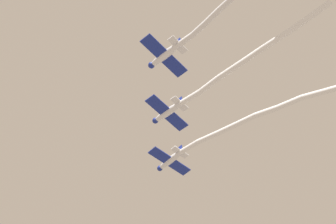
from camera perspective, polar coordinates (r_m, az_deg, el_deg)
airplane_lead at (r=74.06m, az=0.22°, el=-5.89°), size 5.90×7.65×1.91m
smoke_trail_lead at (r=67.79m, az=12.12°, el=-0.14°), size 23.84×19.27×2.25m
airplane_left_wing at (r=67.83m, az=-0.08°, el=-0.05°), size 5.83×7.47×1.91m
smoke_trail_left_wing at (r=64.08m, az=10.00°, el=6.62°), size 20.67×12.88×2.67m
airplane_right_wing at (r=62.44m, az=-0.43°, el=6.88°), size 5.83×7.47×1.91m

